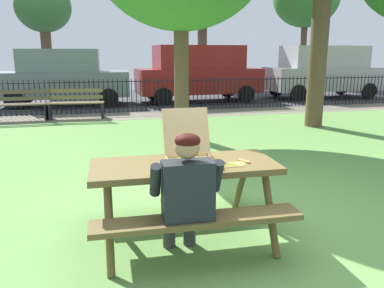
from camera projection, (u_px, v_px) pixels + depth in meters
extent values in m
cube|color=#689A4B|center=(195.00, 166.00, 6.37)|extent=(28.00, 12.22, 0.02)
cube|color=gray|center=(151.00, 115.00, 11.48)|extent=(28.00, 1.40, 0.01)
cube|color=#38383D|center=(136.00, 98.00, 15.70)|extent=(28.00, 7.52, 0.01)
cube|color=brown|center=(184.00, 166.00, 3.74)|extent=(1.82, 0.81, 0.06)
cube|color=brown|center=(198.00, 220.00, 3.24)|extent=(1.81, 0.33, 0.05)
cube|color=brown|center=(174.00, 177.00, 4.38)|extent=(1.81, 0.33, 0.05)
cylinder|color=brown|center=(109.00, 228.00, 3.29)|extent=(0.08, 0.44, 0.74)
cylinder|color=brown|center=(109.00, 194.00, 4.08)|extent=(0.08, 0.44, 0.74)
cylinder|color=brown|center=(270.00, 213.00, 3.59)|extent=(0.08, 0.44, 0.74)
cylinder|color=brown|center=(241.00, 184.00, 4.38)|extent=(0.08, 0.44, 0.74)
cube|color=tan|center=(192.00, 163.00, 3.70)|extent=(0.47, 0.47, 0.01)
cube|color=silver|center=(192.00, 163.00, 3.70)|extent=(0.43, 0.43, 0.00)
cube|color=tan|center=(198.00, 167.00, 3.48)|extent=(0.47, 0.02, 0.04)
cube|color=tan|center=(187.00, 155.00, 3.91)|extent=(0.47, 0.02, 0.04)
cube|color=tan|center=(168.00, 162.00, 3.65)|extent=(0.02, 0.47, 0.04)
cube|color=tan|center=(215.00, 159.00, 3.75)|extent=(0.02, 0.47, 0.04)
cube|color=tan|center=(186.00, 131.00, 3.87)|extent=(0.47, 0.17, 0.45)
cylinder|color=tan|center=(192.00, 162.00, 3.70)|extent=(0.40, 0.40, 0.01)
cylinder|color=#F1C859|center=(192.00, 162.00, 3.70)|extent=(0.37, 0.37, 0.00)
pyramid|color=#F9D258|center=(234.00, 164.00, 3.70)|extent=(0.29, 0.23, 0.01)
cube|color=tan|center=(244.00, 161.00, 3.77)|extent=(0.09, 0.14, 0.02)
cylinder|color=#363636|center=(169.00, 225.00, 3.65)|extent=(0.12, 0.12, 0.44)
cylinder|color=#363636|center=(172.00, 209.00, 3.40)|extent=(0.16, 0.42, 0.15)
cylinder|color=#363636|center=(189.00, 223.00, 3.70)|extent=(0.12, 0.12, 0.44)
cylinder|color=#363636|center=(194.00, 207.00, 3.44)|extent=(0.16, 0.42, 0.15)
cube|color=#1E2328|center=(188.00, 192.00, 3.16)|extent=(0.43, 0.23, 0.52)
cylinder|color=#1E2328|center=(155.00, 180.00, 3.14)|extent=(0.10, 0.21, 0.31)
cylinder|color=#1E2328|center=(217.00, 176.00, 3.24)|extent=(0.10, 0.21, 0.31)
sphere|color=tan|center=(187.00, 147.00, 3.10)|extent=(0.21, 0.21, 0.21)
ellipsoid|color=#390D0A|center=(188.00, 141.00, 3.07)|extent=(0.21, 0.20, 0.12)
cylinder|color=black|center=(147.00, 81.00, 11.92)|extent=(21.62, 0.03, 0.03)
cylinder|color=black|center=(148.00, 107.00, 12.11)|extent=(21.62, 0.03, 0.03)
cylinder|color=black|center=(4.00, 99.00, 11.07)|extent=(0.02, 0.02, 1.04)
cylinder|color=black|center=(9.00, 99.00, 11.10)|extent=(0.02, 0.02, 1.04)
cylinder|color=black|center=(15.00, 99.00, 11.14)|extent=(0.02, 0.02, 1.04)
cylinder|color=black|center=(20.00, 98.00, 11.17)|extent=(0.02, 0.02, 1.04)
cylinder|color=black|center=(25.00, 98.00, 11.20)|extent=(0.02, 0.02, 1.04)
cylinder|color=black|center=(30.00, 98.00, 11.23)|extent=(0.02, 0.02, 1.04)
cylinder|color=black|center=(35.00, 98.00, 11.27)|extent=(0.02, 0.02, 1.04)
cylinder|color=black|center=(40.00, 98.00, 11.30)|extent=(0.02, 0.02, 1.04)
cylinder|color=black|center=(45.00, 98.00, 11.33)|extent=(0.02, 0.02, 1.04)
cylinder|color=black|center=(50.00, 98.00, 11.36)|extent=(0.02, 0.02, 1.04)
cylinder|color=black|center=(55.00, 98.00, 11.39)|extent=(0.02, 0.02, 1.04)
cylinder|color=black|center=(60.00, 97.00, 11.43)|extent=(0.02, 0.02, 1.04)
cylinder|color=black|center=(65.00, 97.00, 11.46)|extent=(0.02, 0.02, 1.04)
cylinder|color=black|center=(70.00, 97.00, 11.49)|extent=(0.02, 0.02, 1.04)
cylinder|color=black|center=(75.00, 97.00, 11.52)|extent=(0.02, 0.02, 1.04)
cylinder|color=black|center=(80.00, 97.00, 11.56)|extent=(0.02, 0.02, 1.04)
cylinder|color=black|center=(85.00, 97.00, 11.59)|extent=(0.02, 0.02, 1.04)
cylinder|color=black|center=(90.00, 97.00, 11.62)|extent=(0.02, 0.02, 1.04)
cylinder|color=black|center=(94.00, 97.00, 11.65)|extent=(0.02, 0.02, 1.04)
cylinder|color=black|center=(99.00, 96.00, 11.68)|extent=(0.02, 0.02, 1.04)
cylinder|color=black|center=(104.00, 96.00, 11.72)|extent=(0.02, 0.02, 1.04)
cylinder|color=black|center=(109.00, 96.00, 11.75)|extent=(0.02, 0.02, 1.04)
cylinder|color=black|center=(113.00, 96.00, 11.78)|extent=(0.02, 0.02, 1.04)
cylinder|color=black|center=(118.00, 96.00, 11.81)|extent=(0.02, 0.02, 1.04)
cylinder|color=black|center=(123.00, 96.00, 11.85)|extent=(0.02, 0.02, 1.04)
cylinder|color=black|center=(127.00, 96.00, 11.88)|extent=(0.02, 0.02, 1.04)
cylinder|color=black|center=(132.00, 96.00, 11.91)|extent=(0.02, 0.02, 1.04)
cylinder|color=black|center=(136.00, 95.00, 11.94)|extent=(0.02, 0.02, 1.04)
cylinder|color=black|center=(141.00, 95.00, 11.97)|extent=(0.02, 0.02, 1.04)
cylinder|color=black|center=(145.00, 95.00, 12.01)|extent=(0.02, 0.02, 1.04)
cylinder|color=black|center=(150.00, 95.00, 12.04)|extent=(0.02, 0.02, 1.04)
cylinder|color=black|center=(154.00, 95.00, 12.07)|extent=(0.02, 0.02, 1.04)
cylinder|color=black|center=(159.00, 95.00, 12.10)|extent=(0.02, 0.02, 1.04)
cylinder|color=black|center=(163.00, 95.00, 12.14)|extent=(0.02, 0.02, 1.04)
cylinder|color=black|center=(167.00, 95.00, 12.17)|extent=(0.02, 0.02, 1.04)
cylinder|color=black|center=(172.00, 95.00, 12.20)|extent=(0.02, 0.02, 1.04)
cylinder|color=black|center=(176.00, 94.00, 12.23)|extent=(0.02, 0.02, 1.04)
cylinder|color=black|center=(181.00, 94.00, 12.26)|extent=(0.02, 0.02, 1.04)
cylinder|color=black|center=(185.00, 94.00, 12.30)|extent=(0.02, 0.02, 1.04)
cylinder|color=black|center=(189.00, 94.00, 12.33)|extent=(0.02, 0.02, 1.04)
cylinder|color=black|center=(193.00, 94.00, 12.36)|extent=(0.02, 0.02, 1.04)
cylinder|color=black|center=(198.00, 94.00, 12.39)|extent=(0.02, 0.02, 1.04)
cylinder|color=black|center=(202.00, 94.00, 12.42)|extent=(0.02, 0.02, 1.04)
cylinder|color=black|center=(206.00, 94.00, 12.46)|extent=(0.02, 0.02, 1.04)
cylinder|color=black|center=(210.00, 94.00, 12.49)|extent=(0.02, 0.02, 1.04)
cylinder|color=black|center=(214.00, 94.00, 12.52)|extent=(0.02, 0.02, 1.04)
cylinder|color=black|center=(218.00, 93.00, 12.55)|extent=(0.02, 0.02, 1.04)
cylinder|color=black|center=(222.00, 93.00, 12.59)|extent=(0.02, 0.02, 1.04)
cylinder|color=black|center=(227.00, 93.00, 12.62)|extent=(0.02, 0.02, 1.04)
cylinder|color=black|center=(231.00, 93.00, 12.65)|extent=(0.02, 0.02, 1.04)
cylinder|color=black|center=(235.00, 93.00, 12.68)|extent=(0.02, 0.02, 1.04)
cylinder|color=black|center=(239.00, 93.00, 12.71)|extent=(0.02, 0.02, 1.04)
cylinder|color=black|center=(243.00, 93.00, 12.75)|extent=(0.02, 0.02, 1.04)
cylinder|color=black|center=(247.00, 93.00, 12.78)|extent=(0.02, 0.02, 1.04)
cylinder|color=black|center=(251.00, 93.00, 12.81)|extent=(0.02, 0.02, 1.04)
cylinder|color=black|center=(254.00, 92.00, 12.84)|extent=(0.02, 0.02, 1.04)
cylinder|color=black|center=(258.00, 92.00, 12.88)|extent=(0.02, 0.02, 1.04)
cylinder|color=black|center=(262.00, 92.00, 12.91)|extent=(0.02, 0.02, 1.04)
cylinder|color=black|center=(266.00, 92.00, 12.94)|extent=(0.02, 0.02, 1.04)
cylinder|color=black|center=(270.00, 92.00, 12.97)|extent=(0.02, 0.02, 1.04)
cylinder|color=black|center=(274.00, 92.00, 13.00)|extent=(0.02, 0.02, 1.04)
cylinder|color=black|center=(278.00, 92.00, 13.04)|extent=(0.02, 0.02, 1.04)
cylinder|color=black|center=(281.00, 92.00, 13.07)|extent=(0.02, 0.02, 1.04)
cylinder|color=black|center=(285.00, 92.00, 13.10)|extent=(0.02, 0.02, 1.04)
cylinder|color=black|center=(289.00, 92.00, 13.13)|extent=(0.02, 0.02, 1.04)
cylinder|color=black|center=(293.00, 92.00, 13.17)|extent=(0.02, 0.02, 1.04)
cylinder|color=black|center=(296.00, 91.00, 13.20)|extent=(0.02, 0.02, 1.04)
cylinder|color=black|center=(300.00, 91.00, 13.23)|extent=(0.02, 0.02, 1.04)
cylinder|color=black|center=(304.00, 91.00, 13.26)|extent=(0.02, 0.02, 1.04)
cylinder|color=black|center=(308.00, 91.00, 13.29)|extent=(0.02, 0.02, 1.04)
cylinder|color=black|center=(311.00, 91.00, 13.33)|extent=(0.02, 0.02, 1.04)
cylinder|color=black|center=(315.00, 91.00, 13.36)|extent=(0.02, 0.02, 1.04)
cylinder|color=black|center=(318.00, 91.00, 13.39)|extent=(0.02, 0.02, 1.04)
cylinder|color=black|center=(322.00, 91.00, 13.42)|extent=(0.02, 0.02, 1.04)
cylinder|color=black|center=(326.00, 91.00, 13.46)|extent=(0.02, 0.02, 1.04)
cylinder|color=black|center=(329.00, 91.00, 13.49)|extent=(0.02, 0.02, 1.04)
cylinder|color=black|center=(333.00, 90.00, 13.52)|extent=(0.02, 0.02, 1.04)
cylinder|color=black|center=(336.00, 90.00, 13.55)|extent=(0.02, 0.02, 1.04)
cylinder|color=black|center=(340.00, 90.00, 13.58)|extent=(0.02, 0.02, 1.04)
cylinder|color=black|center=(343.00, 90.00, 13.62)|extent=(0.02, 0.02, 1.04)
cylinder|color=black|center=(347.00, 90.00, 13.65)|extent=(0.02, 0.02, 1.04)
cylinder|color=black|center=(350.00, 90.00, 13.68)|extent=(0.02, 0.02, 1.04)
cylinder|color=black|center=(354.00, 90.00, 13.71)|extent=(0.02, 0.02, 1.04)
cylinder|color=black|center=(357.00, 90.00, 13.75)|extent=(0.02, 0.02, 1.04)
cylinder|color=black|center=(361.00, 90.00, 13.78)|extent=(0.02, 0.02, 1.04)
cylinder|color=black|center=(364.00, 90.00, 13.81)|extent=(0.02, 0.02, 1.04)
cylinder|color=black|center=(367.00, 90.00, 13.84)|extent=(0.02, 0.02, 1.04)
cylinder|color=black|center=(371.00, 90.00, 13.87)|extent=(0.02, 0.02, 1.04)
cylinder|color=black|center=(374.00, 89.00, 13.91)|extent=(0.02, 0.02, 1.04)
cylinder|color=black|center=(377.00, 89.00, 13.94)|extent=(0.02, 0.02, 1.04)
cylinder|color=black|center=(381.00, 89.00, 13.97)|extent=(0.02, 0.02, 1.04)
cylinder|color=black|center=(384.00, 89.00, 14.00)|extent=(0.02, 0.02, 1.04)
cube|color=brown|center=(21.00, 104.00, 10.62)|extent=(1.60, 0.11, 0.04)
cube|color=brown|center=(20.00, 104.00, 10.49)|extent=(1.60, 0.11, 0.04)
cube|color=brown|center=(19.00, 105.00, 10.36)|extent=(1.60, 0.11, 0.04)
cube|color=brown|center=(18.00, 99.00, 10.26)|extent=(1.60, 0.07, 0.11)
cube|color=brown|center=(17.00, 92.00, 10.22)|extent=(1.60, 0.07, 0.11)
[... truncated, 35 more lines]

